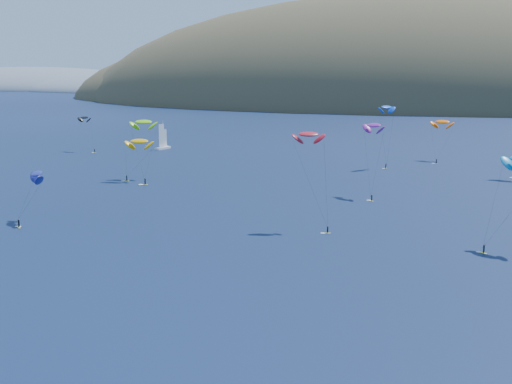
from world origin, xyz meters
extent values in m
ellipsoid|color=#3D3526|center=(20.00, 560.00, -12.60)|extent=(600.00, 300.00, 210.00)
ellipsoid|color=#3D3526|center=(-140.00, 590.00, -7.20)|extent=(340.00, 240.00, 120.00)
ellipsoid|color=slate|center=(-480.00, 760.00, -3.60)|extent=(400.00, 240.00, 60.00)
ellipsoid|color=slate|center=(-340.00, 720.00, -2.64)|extent=(240.00, 180.00, 44.00)
cube|color=white|center=(-62.86, 209.44, 0.38)|extent=(4.22, 8.51, 0.99)
cylinder|color=white|center=(-62.86, 209.99, 6.14)|extent=(0.15, 0.15, 11.51)
cube|color=#FFF61C|center=(-42.98, 133.20, 0.04)|extent=(1.44, 0.60, 0.08)
cylinder|color=black|center=(-42.98, 133.20, 0.91)|extent=(0.33, 0.33, 1.49)
sphere|color=#8C6047|center=(-42.98, 133.20, 1.78)|extent=(0.25, 0.25, 0.25)
ellipsoid|color=#E4A502|center=(-41.04, 139.00, 11.88)|extent=(9.33, 5.31, 4.93)
cube|color=#FFF61C|center=(-34.68, 128.46, 0.04)|extent=(1.61, 0.71, 0.09)
cylinder|color=black|center=(-34.68, 128.46, 1.02)|extent=(0.37, 0.37, 1.67)
sphere|color=#8C6047|center=(-34.68, 128.46, 1.99)|extent=(0.28, 0.28, 0.28)
ellipsoid|color=#76D40C|center=(-38.86, 137.72, 18.11)|extent=(8.78, 5.18, 4.60)
cube|color=#FFF61C|center=(32.31, 180.85, 0.04)|extent=(1.08, 1.22, 0.07)
cylinder|color=black|center=(32.31, 180.85, 0.83)|extent=(0.30, 0.30, 1.36)
sphere|color=#8C6047|center=(32.31, 180.85, 1.62)|extent=(0.23, 0.23, 0.23)
ellipsoid|color=#083EC9|center=(31.71, 183.11, 21.01)|extent=(7.24, 7.85, 4.09)
cube|color=#FFF61C|center=(60.98, 75.32, 0.04)|extent=(1.29, 1.07, 0.07)
cylinder|color=black|center=(60.98, 75.32, 0.86)|extent=(0.31, 0.31, 1.41)
sphere|color=#8C6047|center=(60.98, 75.32, 1.68)|extent=(0.24, 0.24, 0.24)
cube|color=#FFF61C|center=(34.03, 121.61, 0.04)|extent=(1.30, 1.16, 0.07)
cylinder|color=black|center=(34.03, 121.61, 0.89)|extent=(0.32, 0.32, 1.45)
sphere|color=#8C6047|center=(34.03, 121.61, 1.73)|extent=(0.24, 0.24, 0.24)
ellipsoid|color=#761884|center=(33.00, 131.14, 19.43)|extent=(8.05, 7.48, 4.20)
cube|color=#FFF61C|center=(28.71, 83.24, 0.03)|extent=(1.31, 0.72, 0.07)
cylinder|color=black|center=(28.71, 83.24, 0.82)|extent=(0.30, 0.30, 1.35)
sphere|color=#8C6047|center=(28.71, 83.24, 1.61)|extent=(0.23, 0.23, 0.23)
ellipsoid|color=#A41321|center=(23.23, 88.23, 21.04)|extent=(7.57, 5.15, 3.86)
cube|color=#FFF61C|center=(-39.27, 69.89, 0.04)|extent=(1.32, 1.39, 0.08)
cylinder|color=black|center=(-39.27, 69.89, 0.97)|extent=(0.35, 0.35, 1.59)
sphere|color=#8C6047|center=(-39.27, 69.89, 1.89)|extent=(0.27, 0.27, 0.27)
ellipsoid|color=navy|center=(-38.85, 77.50, 11.19)|extent=(7.99, 8.26, 4.38)
cube|color=#FFF61C|center=(48.95, 196.92, 0.04)|extent=(1.37, 0.65, 0.07)
cylinder|color=black|center=(48.95, 196.92, 0.86)|extent=(0.31, 0.31, 1.41)
sphere|color=#8C6047|center=(48.95, 196.92, 1.68)|extent=(0.24, 0.24, 0.24)
ellipsoid|color=#F35900|center=(50.23, 207.58, 14.30)|extent=(8.98, 5.56, 4.66)
cube|color=#FFF61C|center=(-84.51, 190.64, 0.04)|extent=(1.32, 0.66, 0.07)
cylinder|color=black|center=(-84.51, 190.64, 0.83)|extent=(0.30, 0.30, 1.36)
sphere|color=#8C6047|center=(-84.51, 190.64, 1.62)|extent=(0.23, 0.23, 0.23)
ellipsoid|color=black|center=(-91.41, 195.91, 13.70)|extent=(6.92, 4.43, 3.56)
camera|label=1|loc=(53.78, -66.48, 37.64)|focal=50.00mm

